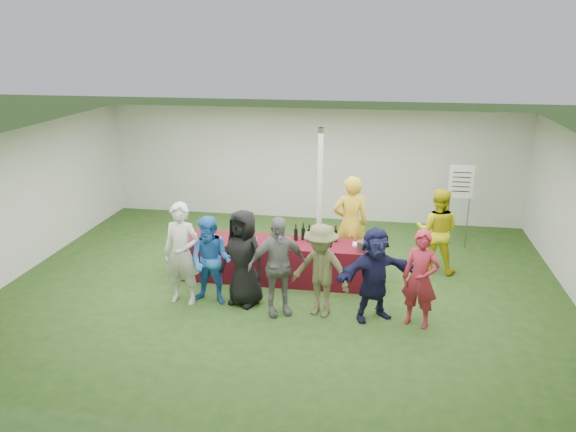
% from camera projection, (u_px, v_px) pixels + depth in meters
% --- Properties ---
extents(ground, '(60.00, 60.00, 0.00)m').
position_uv_depth(ground, '(284.00, 285.00, 10.23)').
color(ground, '#284719').
rests_on(ground, ground).
extents(tent, '(10.00, 10.00, 10.00)m').
position_uv_depth(tent, '(320.00, 197.00, 10.87)').
color(tent, white).
rests_on(tent, ground).
extents(serving_table, '(3.60, 0.80, 0.75)m').
position_uv_depth(serving_table, '(277.00, 260.00, 10.37)').
color(serving_table, maroon).
rests_on(serving_table, ground).
extents(wine_bottles, '(0.79, 0.14, 0.32)m').
position_uv_depth(wine_bottles, '(316.00, 235.00, 10.25)').
color(wine_bottles, black).
rests_on(wine_bottles, serving_table).
extents(wine_glasses, '(1.17, 0.08, 0.16)m').
position_uv_depth(wine_glasses, '(225.00, 238.00, 10.11)').
color(wine_glasses, silver).
rests_on(wine_glasses, serving_table).
extents(water_bottle, '(0.07, 0.07, 0.23)m').
position_uv_depth(water_bottle, '(278.00, 235.00, 10.30)').
color(water_bottle, silver).
rests_on(water_bottle, serving_table).
extents(bar_towel, '(0.25, 0.18, 0.03)m').
position_uv_depth(bar_towel, '(360.00, 245.00, 10.06)').
color(bar_towel, white).
rests_on(bar_towel, serving_table).
extents(dump_bucket, '(0.22, 0.22, 0.18)m').
position_uv_depth(dump_bucket, '(363.00, 246.00, 9.77)').
color(dump_bucket, slate).
rests_on(dump_bucket, serving_table).
extents(wine_list_sign, '(0.50, 0.03, 1.80)m').
position_uv_depth(wine_list_sign, '(461.00, 188.00, 11.64)').
color(wine_list_sign, slate).
rests_on(wine_list_sign, ground).
extents(staff_pourer, '(0.76, 0.59, 1.87)m').
position_uv_depth(staff_pourer, '(350.00, 224.00, 10.62)').
color(staff_pourer, gold).
rests_on(staff_pourer, ground).
extents(staff_back, '(0.89, 0.75, 1.64)m').
position_uv_depth(staff_back, '(437.00, 231.00, 10.60)').
color(staff_back, gold).
rests_on(staff_back, ground).
extents(customer_0, '(0.68, 0.49, 1.75)m').
position_uv_depth(customer_0, '(182.00, 254.00, 9.34)').
color(customer_0, beige).
rests_on(customer_0, ground).
extents(customer_1, '(0.80, 0.65, 1.52)m').
position_uv_depth(customer_1, '(211.00, 261.00, 9.34)').
color(customer_1, blue).
rests_on(customer_1, ground).
extents(customer_2, '(0.94, 0.78, 1.65)m').
position_uv_depth(customer_2, '(243.00, 258.00, 9.30)').
color(customer_2, black).
rests_on(customer_2, ground).
extents(customer_3, '(1.05, 0.79, 1.66)m').
position_uv_depth(customer_3, '(277.00, 266.00, 8.96)').
color(customer_3, slate).
rests_on(customer_3, ground).
extents(customer_4, '(1.14, 0.88, 1.55)m').
position_uv_depth(customer_4, '(321.00, 270.00, 8.93)').
color(customer_4, brown).
rests_on(customer_4, ground).
extents(customer_5, '(1.47, 1.08, 1.54)m').
position_uv_depth(customer_5, '(375.00, 274.00, 8.81)').
color(customer_5, '#16173B').
rests_on(customer_5, ground).
extents(customer_6, '(0.66, 0.55, 1.56)m').
position_uv_depth(customer_6, '(420.00, 279.00, 8.60)').
color(customer_6, maroon).
rests_on(customer_6, ground).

